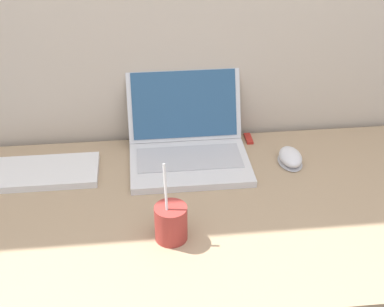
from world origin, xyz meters
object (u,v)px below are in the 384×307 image
external_keyboard (26,173)px  usb_stick (249,139)px  laptop (188,142)px  computer_mouse (290,158)px  drink_cup (171,222)px

external_keyboard → usb_stick: bearing=11.5°
external_keyboard → laptop: bearing=6.6°
laptop → external_keyboard: (-0.46, -0.05, -0.04)m
laptop → external_keyboard: 0.47m
laptop → computer_mouse: laptop is taller
usb_stick → external_keyboard: bearing=-168.5°
computer_mouse → usb_stick: (-0.09, 0.14, -0.01)m
laptop → external_keyboard: size_ratio=0.85×
drink_cup → usb_stick: (0.28, 0.44, -0.04)m
drink_cup → computer_mouse: (0.37, 0.30, -0.03)m
external_keyboard → usb_stick: external_keyboard is taller
drink_cup → usb_stick: size_ratio=3.35×
laptop → usb_stick: size_ratio=5.69×
laptop → computer_mouse: bearing=-12.2°
drink_cup → computer_mouse: drink_cup is taller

